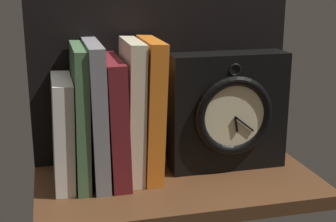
% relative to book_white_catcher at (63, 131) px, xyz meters
% --- Properties ---
extents(ground_plane, '(0.52, 0.27, 0.03)m').
position_rel_book_white_catcher_xyz_m(ground_plane, '(0.20, -0.04, -0.11)').
color(ground_plane, '#4C2D19').
extents(back_panel, '(0.52, 0.01, 0.40)m').
position_rel_book_white_catcher_xyz_m(back_panel, '(0.20, 0.09, 0.11)').
color(back_panel, black).
rests_on(back_panel, ground_plane).
extents(book_white_catcher, '(0.04, 0.15, 0.19)m').
position_rel_book_white_catcher_xyz_m(book_white_catcher, '(0.00, 0.00, 0.00)').
color(book_white_catcher, silver).
rests_on(book_white_catcher, ground_plane).
extents(book_green_romantic, '(0.03, 0.16, 0.25)m').
position_rel_book_white_catcher_xyz_m(book_green_romantic, '(0.03, 0.00, 0.03)').
color(book_green_romantic, '#476B44').
rests_on(book_green_romantic, ground_plane).
extents(book_gray_chess, '(0.03, 0.17, 0.25)m').
position_rel_book_white_catcher_xyz_m(book_gray_chess, '(0.06, 0.00, 0.03)').
color(book_gray_chess, gray).
rests_on(book_gray_chess, ground_plane).
extents(book_maroon_dawkins, '(0.04, 0.17, 0.23)m').
position_rel_book_white_catcher_xyz_m(book_maroon_dawkins, '(0.09, 0.00, 0.02)').
color(book_maroon_dawkins, maroon).
rests_on(book_maroon_dawkins, ground_plane).
extents(book_cream_twain, '(0.04, 0.14, 0.26)m').
position_rel_book_white_catcher_xyz_m(book_cream_twain, '(0.13, 0.00, 0.03)').
color(book_cream_twain, beige).
rests_on(book_cream_twain, ground_plane).
extents(book_orange_pandolfini, '(0.04, 0.14, 0.26)m').
position_rel_book_white_catcher_xyz_m(book_orange_pandolfini, '(0.16, 0.00, 0.03)').
color(book_orange_pandolfini, orange).
rests_on(book_orange_pandolfini, ground_plane).
extents(framed_clock, '(0.23, 0.08, 0.23)m').
position_rel_book_white_catcher_xyz_m(framed_clock, '(0.31, -0.00, 0.02)').
color(framed_clock, black).
rests_on(framed_clock, ground_plane).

